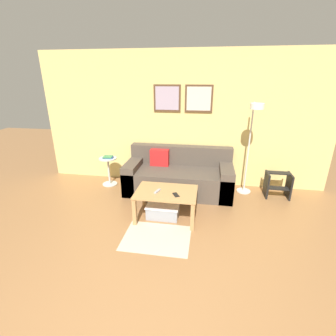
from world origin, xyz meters
TOP-DOWN VIEW (x-y plane):
  - wall_back at (0.00, 3.55)m, footprint 5.60×0.09m
  - area_rug at (-0.09, 1.56)m, footprint 0.91×0.69m
  - couch at (0.02, 3.08)m, footprint 1.97×0.88m
  - coffee_table at (-0.05, 2.10)m, footprint 0.93×0.63m
  - storage_bin at (-0.11, 2.12)m, footprint 0.51×0.35m
  - floor_lamp at (1.26, 3.05)m, footprint 0.26×0.55m
  - side_table at (-1.41, 3.14)m, footprint 0.35×0.35m
  - book_stack at (-1.40, 3.14)m, footprint 0.21×0.18m
  - remote_control at (-0.18, 2.07)m, footprint 0.08×0.16m
  - cell_phone at (0.11, 2.01)m, footprint 0.12×0.15m
  - step_stool at (1.82, 3.13)m, footprint 0.42×0.32m

SIDE VIEW (x-z plane):
  - area_rug at x=-0.09m, z-range 0.00..0.01m
  - storage_bin at x=-0.11m, z-range 0.00..0.21m
  - step_stool at x=1.82m, z-range 0.02..0.47m
  - couch at x=0.02m, z-range -0.12..0.70m
  - side_table at x=-1.41m, z-range 0.06..0.62m
  - coffee_table at x=-0.05m, z-range 0.14..0.59m
  - cell_phone at x=0.11m, z-range 0.45..0.45m
  - remote_control at x=-0.18m, z-range 0.45..0.47m
  - book_stack at x=-1.40m, z-range 0.57..0.60m
  - floor_lamp at x=1.26m, z-range 0.34..2.02m
  - wall_back at x=0.00m, z-range 0.01..2.56m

